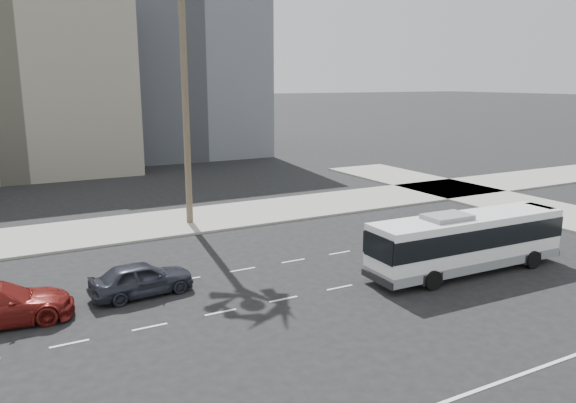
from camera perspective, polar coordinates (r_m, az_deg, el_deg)
ground at (r=26.61m, az=5.31°, el=-8.80°), size 700.00×700.00×0.00m
sidewalk_north at (r=39.81m, az=-7.14°, el=-1.56°), size 120.00×7.00×0.15m
midrise_beige_west at (r=65.60m, az=-27.26°, el=10.50°), size 24.00×18.00×18.00m
midrise_gray_center at (r=75.88m, az=-12.02°, el=14.67°), size 20.00×20.00×26.00m
civic_tower at (r=272.41m, az=-27.06°, el=17.22°), size 42.00×42.00×129.00m
highrise_right at (r=258.65m, az=-15.88°, el=17.54°), size 26.00×26.00×70.00m
highrise_far at (r=293.56m, az=-12.24°, el=16.07°), size 22.00×22.00×60.00m
city_bus at (r=29.55m, az=17.89°, el=-3.81°), size 11.05×2.75×3.16m
car_a at (r=26.25m, az=-14.79°, el=-7.64°), size 2.20×4.74×1.57m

